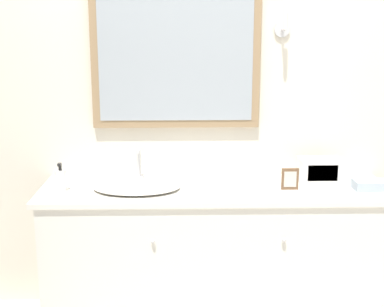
# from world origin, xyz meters

# --- Properties ---
(wall_back) EXTENTS (8.00, 0.18, 2.55)m
(wall_back) POSITION_xyz_m (-0.01, 0.59, 1.28)
(wall_back) COLOR silver
(wall_back) RESTS_ON ground_plane
(vanity_counter) EXTENTS (1.99, 0.57, 0.84)m
(vanity_counter) POSITION_xyz_m (0.00, 0.28, 0.42)
(vanity_counter) COLOR silver
(vanity_counter) RESTS_ON ground_plane
(sink_basin) EXTENTS (0.49, 0.39, 0.19)m
(sink_basin) POSITION_xyz_m (-0.45, 0.26, 0.86)
(sink_basin) COLOR silver
(sink_basin) RESTS_ON vanity_counter
(soap_bottle) EXTENTS (0.06, 0.06, 0.16)m
(soap_bottle) POSITION_xyz_m (-0.87, 0.23, 0.91)
(soap_bottle) COLOR white
(soap_bottle) RESTS_ON vanity_counter
(appliance_box) EXTENTS (0.24, 0.16, 0.14)m
(appliance_box) POSITION_xyz_m (0.63, 0.39, 0.91)
(appliance_box) COLOR white
(appliance_box) RESTS_ON vanity_counter
(picture_frame) EXTENTS (0.10, 0.01, 0.12)m
(picture_frame) POSITION_xyz_m (0.42, 0.23, 0.90)
(picture_frame) COLOR brown
(picture_frame) RESTS_ON vanity_counter
(hand_towel_near_sink) EXTENTS (0.20, 0.12, 0.04)m
(hand_towel_near_sink) POSITION_xyz_m (0.23, 0.33, 0.86)
(hand_towel_near_sink) COLOR white
(hand_towel_near_sink) RESTS_ON vanity_counter
(hand_towel_far_corner) EXTENTS (0.18, 0.12, 0.05)m
(hand_towel_far_corner) POSITION_xyz_m (0.87, 0.21, 0.87)
(hand_towel_far_corner) COLOR #A8B7C6
(hand_towel_far_corner) RESTS_ON vanity_counter
(metal_tray) EXTENTS (0.17, 0.12, 0.01)m
(metal_tray) POSITION_xyz_m (0.07, 0.13, 0.85)
(metal_tray) COLOR silver
(metal_tray) RESTS_ON vanity_counter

